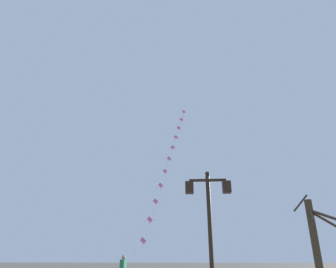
{
  "coord_description": "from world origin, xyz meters",
  "views": [
    {
      "loc": [
        1.01,
        -0.4,
        1.6
      ],
      "look_at": [
        -0.02,
        15.14,
        7.96
      ],
      "focal_mm": 32.29,
      "sensor_mm": 36.0,
      "label": 1
    }
  ],
  "objects": [
    {
      "name": "twin_lantern_lamp_post",
      "position": [
        1.69,
        9.9,
        3.04
      ],
      "size": [
        1.55,
        0.28,
        4.36
      ],
      "color": "black",
      "rests_on": "ground_plane"
    },
    {
      "name": "kite_train",
      "position": [
        -0.73,
        24.8,
        9.02
      ],
      "size": [
        3.47,
        12.06,
        17.13
      ],
      "color": "brown",
      "rests_on": "ground_plane"
    },
    {
      "name": "bare_tree",
      "position": [
        6.3,
        13.34,
        2.11
      ],
      "size": [
        1.88,
        1.25,
        4.17
      ],
      "color": "#423323",
      "rests_on": "ground_plane"
    }
  ]
}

